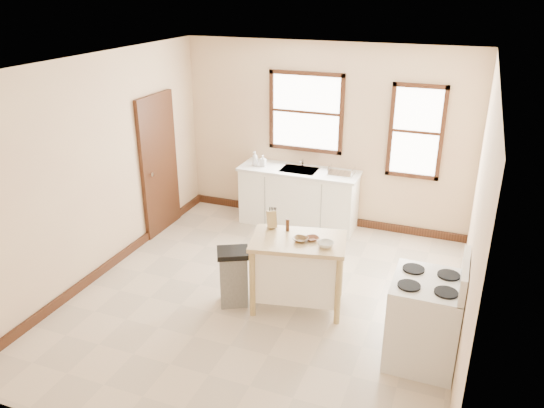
# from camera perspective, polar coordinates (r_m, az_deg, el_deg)

# --- Properties ---
(floor) EXTENTS (5.00, 5.00, 0.00)m
(floor) POSITION_cam_1_polar(r_m,az_deg,el_deg) (6.58, -0.85, -10.12)
(floor) COLOR #B8A792
(floor) RESTS_ON ground
(ceiling) EXTENTS (5.00, 5.00, 0.00)m
(ceiling) POSITION_cam_1_polar(r_m,az_deg,el_deg) (5.58, -1.02, 14.80)
(ceiling) COLOR white
(ceiling) RESTS_ON ground
(wall_back) EXTENTS (4.50, 0.04, 2.80)m
(wall_back) POSITION_cam_1_polar(r_m,az_deg,el_deg) (8.19, 5.67, 7.28)
(wall_back) COLOR beige
(wall_back) RESTS_ON ground
(wall_left) EXTENTS (0.04, 5.00, 2.80)m
(wall_left) POSITION_cam_1_polar(r_m,az_deg,el_deg) (7.05, -18.18, 3.65)
(wall_left) COLOR beige
(wall_left) RESTS_ON ground
(wall_right) EXTENTS (0.04, 5.00, 2.80)m
(wall_right) POSITION_cam_1_polar(r_m,az_deg,el_deg) (5.57, 21.10, -1.84)
(wall_right) COLOR beige
(wall_right) RESTS_ON ground
(window_main) EXTENTS (1.17, 0.06, 1.22)m
(window_main) POSITION_cam_1_polar(r_m,az_deg,el_deg) (8.17, 3.68, 9.83)
(window_main) COLOR black
(window_main) RESTS_ON wall_back
(window_side) EXTENTS (0.77, 0.06, 1.37)m
(window_side) POSITION_cam_1_polar(r_m,az_deg,el_deg) (7.89, 15.24, 7.48)
(window_side) COLOR black
(window_side) RESTS_ON wall_back
(door_left) EXTENTS (0.06, 0.90, 2.10)m
(door_left) POSITION_cam_1_polar(r_m,az_deg,el_deg) (8.12, -12.04, 4.16)
(door_left) COLOR black
(door_left) RESTS_ON ground
(baseboard_back) EXTENTS (4.50, 0.04, 0.12)m
(baseboard_back) POSITION_cam_1_polar(r_m,az_deg,el_deg) (8.62, 5.28, -1.38)
(baseboard_back) COLOR black
(baseboard_back) RESTS_ON ground
(baseboard_left) EXTENTS (0.04, 5.00, 0.12)m
(baseboard_left) POSITION_cam_1_polar(r_m,az_deg,el_deg) (7.55, -16.77, -6.01)
(baseboard_left) COLOR black
(baseboard_left) RESTS_ON ground
(sink_counter) EXTENTS (1.86, 0.62, 0.92)m
(sink_counter) POSITION_cam_1_polar(r_m,az_deg,el_deg) (8.30, 2.87, 0.72)
(sink_counter) COLOR white
(sink_counter) RESTS_ON ground
(faucet) EXTENTS (0.03, 0.03, 0.22)m
(faucet) POSITION_cam_1_polar(r_m,az_deg,el_deg) (8.27, 3.34, 4.82)
(faucet) COLOR silver
(faucet) RESTS_ON sink_counter
(soap_bottle_a) EXTENTS (0.11, 0.11, 0.23)m
(soap_bottle_a) POSITION_cam_1_polar(r_m,az_deg,el_deg) (8.28, -1.85, 4.90)
(soap_bottle_a) COLOR #B2B2B2
(soap_bottle_a) RESTS_ON sink_counter
(soap_bottle_b) EXTENTS (0.08, 0.09, 0.18)m
(soap_bottle_b) POSITION_cam_1_polar(r_m,az_deg,el_deg) (8.26, -0.98, 4.68)
(soap_bottle_b) COLOR #B2B2B2
(soap_bottle_b) RESTS_ON sink_counter
(dish_rack) EXTENTS (0.40, 0.32, 0.09)m
(dish_rack) POSITION_cam_1_polar(r_m,az_deg,el_deg) (7.99, 7.47, 3.53)
(dish_rack) COLOR silver
(dish_rack) RESTS_ON sink_counter
(kitchen_island) EXTENTS (1.19, 0.88, 0.88)m
(kitchen_island) POSITION_cam_1_polar(r_m,az_deg,el_deg) (6.25, 2.79, -7.40)
(kitchen_island) COLOR tan
(kitchen_island) RESTS_ON ground
(knife_block) EXTENTS (0.14, 0.14, 0.20)m
(knife_block) POSITION_cam_1_polar(r_m,az_deg,el_deg) (6.27, -0.04, -1.72)
(knife_block) COLOR tan
(knife_block) RESTS_ON kitchen_island
(pepper_grinder) EXTENTS (0.05, 0.05, 0.15)m
(pepper_grinder) POSITION_cam_1_polar(r_m,az_deg,el_deg) (6.20, 1.68, -2.28)
(pepper_grinder) COLOR #3E2210
(pepper_grinder) RESTS_ON kitchen_island
(bowl_a) EXTENTS (0.19, 0.19, 0.04)m
(bowl_a) POSITION_cam_1_polar(r_m,az_deg,el_deg) (5.99, 3.07, -3.83)
(bowl_a) COLOR brown
(bowl_a) RESTS_ON kitchen_island
(bowl_b) EXTENTS (0.21, 0.21, 0.04)m
(bowl_b) POSITION_cam_1_polar(r_m,az_deg,el_deg) (6.02, 4.36, -3.72)
(bowl_b) COLOR brown
(bowl_b) RESTS_ON kitchen_island
(bowl_c) EXTENTS (0.21, 0.21, 0.06)m
(bowl_c) POSITION_cam_1_polar(r_m,az_deg,el_deg) (5.89, 5.79, -4.34)
(bowl_c) COLOR silver
(bowl_c) RESTS_ON kitchen_island
(trash_bin) EXTENTS (0.46, 0.44, 0.71)m
(trash_bin) POSITION_cam_1_polar(r_m,az_deg,el_deg) (6.34, -4.16, -7.83)
(trash_bin) COLOR gray
(trash_bin) RESTS_ON ground
(gas_stove) EXTENTS (0.73, 0.74, 1.18)m
(gas_stove) POSITION_cam_1_polar(r_m,az_deg,el_deg) (5.54, 16.17, -10.82)
(gas_stove) COLOR silver
(gas_stove) RESTS_ON ground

